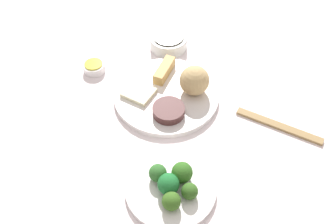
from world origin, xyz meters
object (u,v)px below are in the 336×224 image
(main_plate, at_px, (166,95))
(chopsticks_pair, at_px, (279,126))
(broccoli_plate, at_px, (171,187))
(sauce_ramekin_hot_mustard, at_px, (94,68))
(soy_sauce_bowl, at_px, (169,42))

(main_plate, bearing_deg, chopsticks_pair, -60.50)
(broccoli_plate, bearing_deg, sauce_ramekin_hot_mustard, 79.68)
(broccoli_plate, height_order, sauce_ramekin_hot_mustard, sauce_ramekin_hot_mustard)
(soy_sauce_bowl, distance_m, sauce_ramekin_hot_mustard, 0.25)
(sauce_ramekin_hot_mustard, xyz_separation_m, chopsticks_pair, (0.25, -0.49, -0.01))
(main_plate, xyz_separation_m, sauce_ramekin_hot_mustard, (-0.09, 0.22, 0.00))
(main_plate, distance_m, soy_sauce_bowl, 0.22)
(chopsticks_pair, bearing_deg, soy_sauce_bowl, 90.80)
(soy_sauce_bowl, xyz_separation_m, chopsticks_pair, (0.01, -0.43, -0.01))
(soy_sauce_bowl, height_order, sauce_ramekin_hot_mustard, soy_sauce_bowl)
(soy_sauce_bowl, xyz_separation_m, sauce_ramekin_hot_mustard, (-0.24, 0.06, -0.01))
(broccoli_plate, xyz_separation_m, chopsticks_pair, (0.33, -0.04, -0.00))
(soy_sauce_bowl, height_order, chopsticks_pair, soy_sauce_bowl)
(broccoli_plate, bearing_deg, main_plate, 51.98)
(sauce_ramekin_hot_mustard, bearing_deg, soy_sauce_bowl, -13.33)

